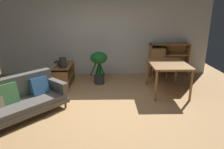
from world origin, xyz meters
The scene contains 10 objects.
ground_plane centered at (0.00, 0.00, 0.00)m, with size 8.16×8.16×0.00m, color tan.
back_wall_panel centered at (0.00, 2.70, 1.35)m, with size 6.80×0.10×2.70m, color silver.
fabric_couch centered at (-1.65, -0.15, 0.37)m, with size 1.78×1.84×0.78m.
media_console centered at (-1.09, 1.66, 0.28)m, with size 0.41×1.10×0.58m.
open_laptop centered at (-1.14, 1.74, 0.60)m, with size 0.40×0.31×0.09m.
desk_speaker centered at (-1.05, 1.41, 0.71)m, with size 0.19×0.19×0.26m.
potted_floor_plant centered at (-0.11, 1.73, 0.62)m, with size 0.50×0.48×0.94m.
dining_table centered at (1.67, 1.04, 0.70)m, with size 0.92×1.21×0.78m.
dining_chair_near centered at (1.67, 2.08, 0.52)m, with size 0.45×0.42×0.94m.
bookshelf centered at (2.02, 2.52, 0.52)m, with size 1.25×0.31×1.04m.
Camera 1 is at (0.14, -3.91, 2.05)m, focal length 32.82 mm.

